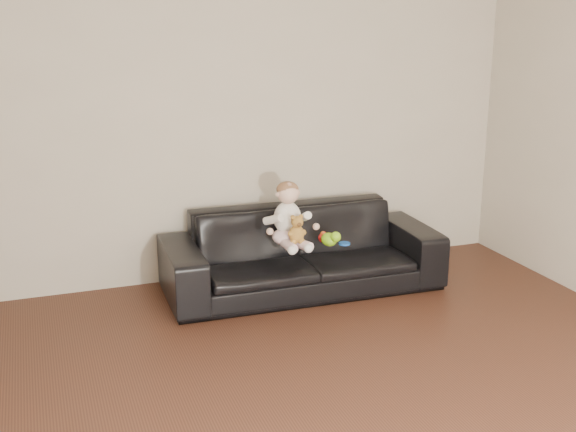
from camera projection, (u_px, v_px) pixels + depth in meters
name	position (u px, v px, depth m)	size (l,w,h in m)	color
wall_back	(211.00, 115.00, 5.49)	(5.00, 5.00, 0.00)	beige
sofa	(302.00, 251.00, 5.50)	(2.09, 0.82, 0.61)	black
baby	(289.00, 218.00, 5.26)	(0.34, 0.41, 0.48)	#FDD6DC
teddy_bear	(297.00, 230.00, 5.15)	(0.13, 0.13, 0.21)	#A97830
toy_green	(329.00, 239.00, 5.29)	(0.12, 0.14, 0.10)	#83D118
toy_rattle	(323.00, 238.00, 5.36)	(0.08, 0.08, 0.08)	red
toy_blue_disc	(344.00, 244.00, 5.33)	(0.09, 0.09, 0.01)	blue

